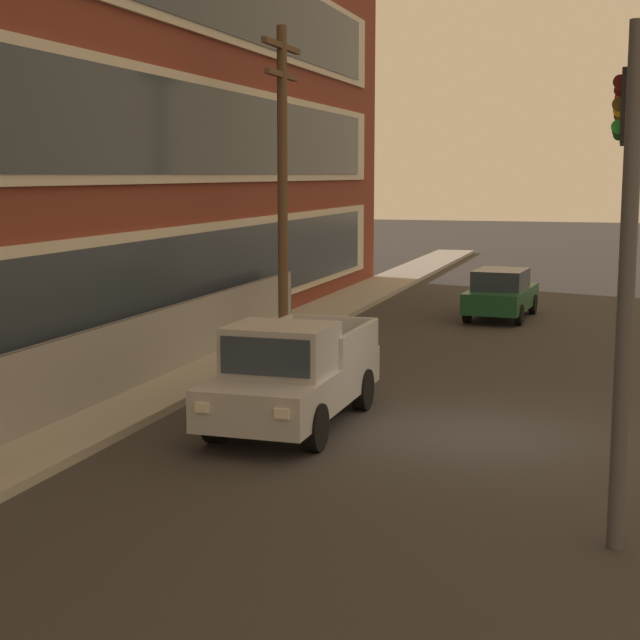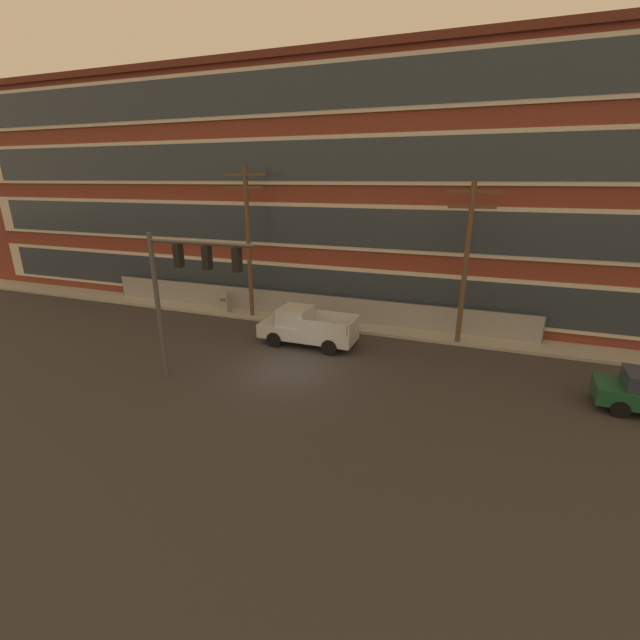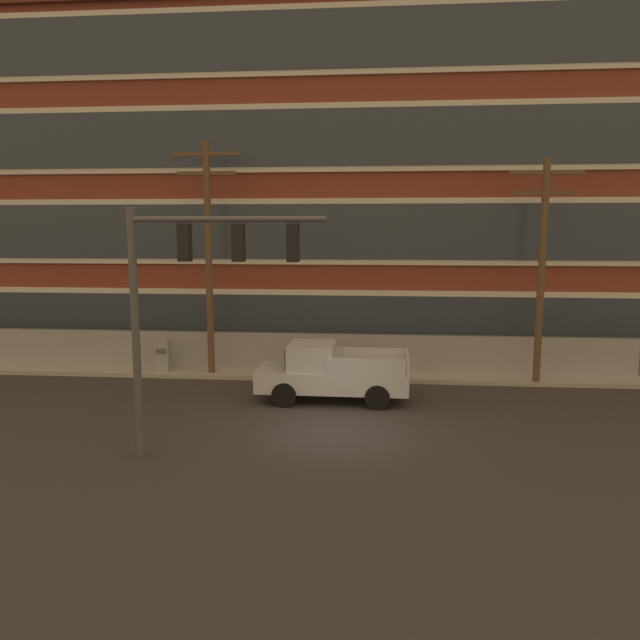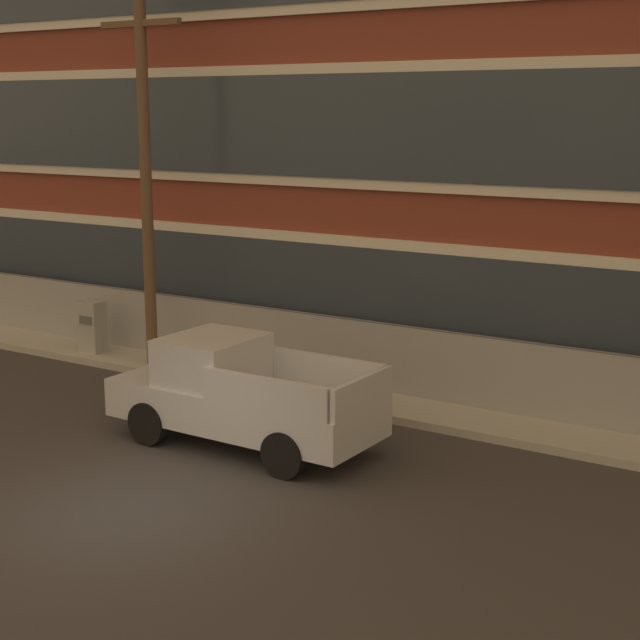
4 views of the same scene
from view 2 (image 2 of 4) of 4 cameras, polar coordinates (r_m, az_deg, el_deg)
ground_plane at (r=19.45m, az=-4.45°, el=-6.82°), size 160.00×160.00×0.00m
sidewalk_building_side at (r=25.40m, az=2.02°, el=-0.43°), size 80.00×2.08×0.16m
brick_mill_building at (r=30.04m, az=-0.25°, el=16.79°), size 54.94×9.05×14.85m
chain_link_fence at (r=26.39m, az=-3.03°, el=2.00°), size 27.42×0.06×1.64m
traffic_signal_mast at (r=17.81m, az=-17.63°, el=5.39°), size 4.81×0.43×6.24m
pickup_truck_silver at (r=22.10m, az=-1.87°, el=-1.02°), size 5.08×2.05×1.94m
utility_pole_near_corner at (r=25.96m, az=-9.55°, el=10.86°), size 2.62×0.26×8.97m
utility_pole_midblock at (r=22.36m, az=18.93°, el=7.86°), size 2.59×0.26×8.17m
electrical_cabinet at (r=27.87m, az=-12.55°, el=2.19°), size 0.56×0.45×1.41m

